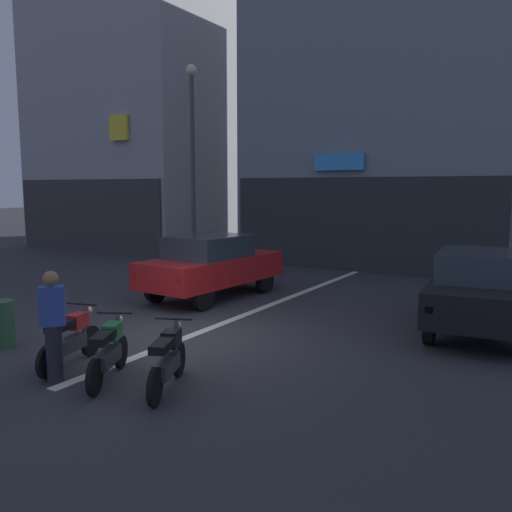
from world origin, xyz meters
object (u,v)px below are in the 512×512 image
(car_red_crossing_near, at_px, (211,264))
(motorcycle_red_row_leftmost, at_px, (71,338))
(street_lamp, at_px, (193,148))
(motorcycle_black_row_centre, at_px, (168,358))
(person_by_motorcycles, at_px, (53,326))
(motorcycle_green_row_left_mid, at_px, (109,351))
(car_black_parked_kerbside, at_px, (481,289))
(trash_bin, at_px, (2,324))

(car_red_crossing_near, xyz_separation_m, motorcycle_red_row_leftmost, (1.18, -5.53, -0.43))
(street_lamp, relative_size, motorcycle_black_row_centre, 4.36)
(car_red_crossing_near, distance_m, motorcycle_red_row_leftmost, 5.67)
(street_lamp, bearing_deg, person_by_motorcycles, -64.14)
(motorcycle_red_row_leftmost, bearing_deg, motorcycle_green_row_left_mid, -8.32)
(motorcycle_red_row_leftmost, distance_m, motorcycle_green_row_left_mid, 1.01)
(street_lamp, bearing_deg, motorcycle_red_row_leftmost, -64.47)
(motorcycle_green_row_left_mid, xyz_separation_m, person_by_motorcycles, (-0.64, -0.46, 0.40))
(car_black_parked_kerbside, bearing_deg, car_red_crossing_near, -179.95)
(person_by_motorcycles, height_order, trash_bin, person_by_motorcycles)
(street_lamp, distance_m, motorcycle_red_row_leftmost, 10.25)
(motorcycle_black_row_centre, height_order, trash_bin, motorcycle_black_row_centre)
(car_black_parked_kerbside, height_order, motorcycle_red_row_leftmost, car_black_parked_kerbside)
(car_red_crossing_near, height_order, motorcycle_red_row_leftmost, car_red_crossing_near)
(car_red_crossing_near, xyz_separation_m, trash_bin, (-0.73, -5.47, -0.46))
(car_black_parked_kerbside, xyz_separation_m, trash_bin, (-7.25, -5.48, -0.46))
(motorcycle_red_row_leftmost, height_order, trash_bin, motorcycle_red_row_leftmost)
(car_black_parked_kerbside, bearing_deg, motorcycle_black_row_centre, -121.25)
(person_by_motorcycles, xyz_separation_m, trash_bin, (-2.26, 0.66, -0.43))
(car_red_crossing_near, bearing_deg, motorcycle_black_row_centre, -60.02)
(motorcycle_black_row_centre, xyz_separation_m, trash_bin, (-3.91, 0.04, -0.03))
(car_black_parked_kerbside, relative_size, person_by_motorcycles, 2.54)
(motorcycle_red_row_leftmost, bearing_deg, street_lamp, 115.53)
(trash_bin, bearing_deg, motorcycle_black_row_centre, -0.57)
(car_black_parked_kerbside, relative_size, motorcycle_black_row_centre, 2.71)
(car_red_crossing_near, distance_m, car_black_parked_kerbside, 6.52)
(motorcycle_green_row_left_mid, height_order, trash_bin, motorcycle_green_row_left_mid)
(motorcycle_black_row_centre, height_order, person_by_motorcycles, person_by_motorcycles)
(car_black_parked_kerbside, height_order, street_lamp, street_lamp)
(car_red_crossing_near, bearing_deg, trash_bin, -97.60)
(car_red_crossing_near, relative_size, car_black_parked_kerbside, 0.99)
(car_black_parked_kerbside, distance_m, trash_bin, 9.10)
(motorcycle_red_row_leftmost, xyz_separation_m, person_by_motorcycles, (0.35, -0.60, 0.40))
(motorcycle_black_row_centre, bearing_deg, motorcycle_green_row_left_mid, -170.45)
(person_by_motorcycles, bearing_deg, motorcycle_black_row_centre, 20.79)
(car_red_crossing_near, bearing_deg, person_by_motorcycles, -75.96)
(motorcycle_red_row_leftmost, bearing_deg, car_red_crossing_near, 102.04)
(car_red_crossing_near, bearing_deg, car_black_parked_kerbside, 0.05)
(car_red_crossing_near, xyz_separation_m, street_lamp, (-2.94, 3.10, 3.25))
(car_red_crossing_near, distance_m, street_lamp, 5.37)
(car_red_crossing_near, relative_size, trash_bin, 4.95)
(car_black_parked_kerbside, relative_size, street_lamp, 0.62)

